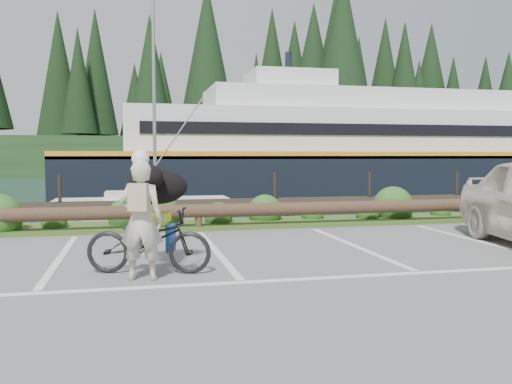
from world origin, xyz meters
TOP-DOWN VIEW (x-y plane):
  - ground at (0.00, 0.00)m, footprint 72.00×72.00m
  - harbor_backdrop at (0.39, 78.52)m, footprint 170.00×160.00m
  - vegetation_strip at (0.00, 5.30)m, footprint 34.00×1.60m
  - log_rail at (0.00, 4.60)m, footprint 32.00×0.30m
  - bicycle at (-1.20, 0.46)m, footprint 1.89×1.06m
  - cyclist at (-1.31, 0.06)m, footprint 0.68×0.53m
  - dog at (-1.06, 1.02)m, footprint 0.68×1.03m

SIDE VIEW (x-z plane):
  - harbor_backdrop at x=0.39m, z-range -15.00..15.00m
  - ground at x=0.00m, z-range 0.00..0.00m
  - log_rail at x=0.00m, z-range -0.30..0.30m
  - vegetation_strip at x=0.00m, z-range 0.00..0.10m
  - bicycle at x=-1.20m, z-range 0.00..0.94m
  - cyclist at x=-1.31m, z-range 0.00..1.64m
  - dog at x=-1.06m, z-range 0.94..1.49m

